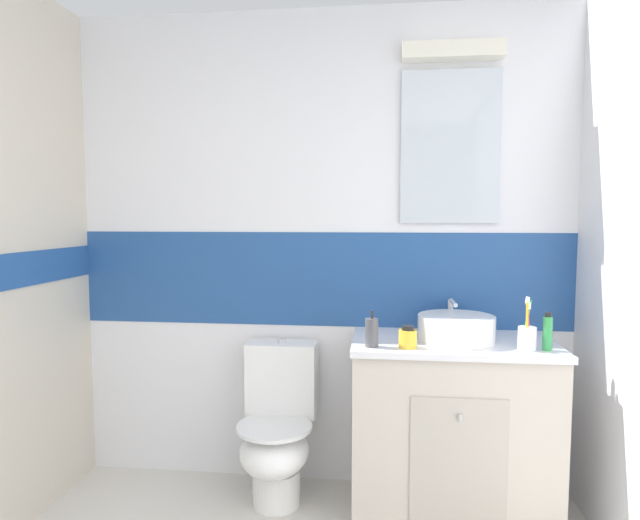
{
  "coord_description": "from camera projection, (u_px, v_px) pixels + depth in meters",
  "views": [
    {
      "loc": [
        0.32,
        -0.4,
        1.44
      ],
      "look_at": [
        0.06,
        1.92,
        1.24
      ],
      "focal_mm": 29.98,
      "sensor_mm": 36.0,
      "label": 1
    }
  ],
  "objects": [
    {
      "name": "toothbrush_cup",
      "position": [
        527.0,
        336.0,
        2.34
      ],
      "size": [
        0.08,
        0.08,
        0.23
      ],
      "color": "white",
      "rests_on": "vanity_cabinet"
    },
    {
      "name": "vanity_cabinet",
      "position": [
        451.0,
        427.0,
        2.56
      ],
      "size": [
        0.95,
        0.54,
        0.85
      ],
      "color": "beige",
      "rests_on": "ground_plane"
    },
    {
      "name": "sink_basin",
      "position": [
        456.0,
        327.0,
        2.51
      ],
      "size": [
        0.36,
        0.4,
        0.17
      ],
      "color": "white",
      "rests_on": "vanity_cabinet"
    },
    {
      "name": "deodorant_spray_can",
      "position": [
        547.0,
        332.0,
        2.33
      ],
      "size": [
        0.04,
        0.04,
        0.17
      ],
      "color": "green",
      "rests_on": "vanity_cabinet"
    },
    {
      "name": "hair_gel_jar",
      "position": [
        408.0,
        338.0,
        2.38
      ],
      "size": [
        0.08,
        0.08,
        0.1
      ],
      "color": "yellow",
      "rests_on": "vanity_cabinet"
    },
    {
      "name": "toilet",
      "position": [
        278.0,
        429.0,
        2.68
      ],
      "size": [
        0.37,
        0.5,
        0.8
      ],
      "color": "white",
      "rests_on": "ground_plane"
    },
    {
      "name": "wall_back_tiled",
      "position": [
        323.0,
        249.0,
        2.87
      ],
      "size": [
        3.2,
        0.2,
        2.5
      ],
      "color": "white",
      "rests_on": "ground_plane"
    },
    {
      "name": "soap_dispenser",
      "position": [
        372.0,
        332.0,
        2.39
      ],
      "size": [
        0.06,
        0.06,
        0.17
      ],
      "color": "#4C4C51",
      "rests_on": "vanity_cabinet"
    }
  ]
}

